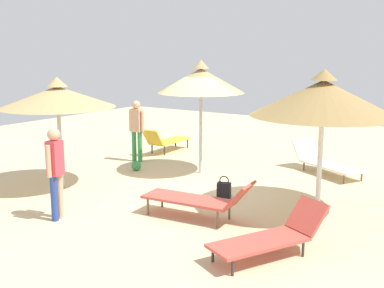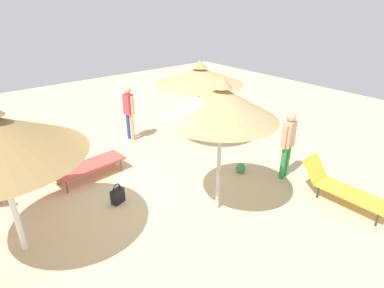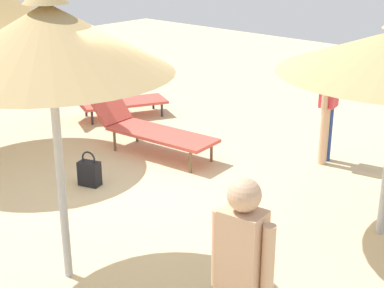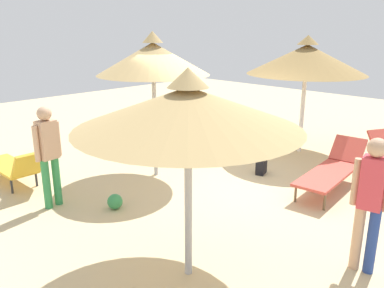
{
  "view_description": "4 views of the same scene",
  "coord_description": "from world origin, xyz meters",
  "px_view_note": "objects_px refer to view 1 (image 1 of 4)",
  "views": [
    {
      "loc": [
        9.03,
        5.89,
        3.16
      ],
      "look_at": [
        0.25,
        0.05,
        1.1
      ],
      "focal_mm": 45.05,
      "sensor_mm": 36.0,
      "label": 1
    },
    {
      "loc": [
        -5.3,
        3.29,
        4.2
      ],
      "look_at": [
        -0.27,
        -0.79,
        1.16
      ],
      "focal_mm": 29.27,
      "sensor_mm": 36.0,
      "label": 2
    },
    {
      "loc": [
        -4.19,
        -4.99,
        3.28
      ],
      "look_at": [
        0.34,
        -0.93,
        1.04
      ],
      "focal_mm": 54.14,
      "sensor_mm": 36.0,
      "label": 3
    },
    {
      "loc": [
        4.71,
        -5.67,
        2.98
      ],
      "look_at": [
        -0.24,
        -0.65,
        0.88
      ],
      "focal_mm": 36.6,
      "sensor_mm": 36.0,
      "label": 4
    }
  ],
  "objects_px": {
    "lounge_chair_back": "(166,140)",
    "person_standing_front": "(137,126)",
    "parasol_umbrella_center": "(201,81)",
    "lounge_chair_edge": "(272,235)",
    "beach_ball": "(136,166)",
    "parasol_umbrella_near_left": "(58,97)",
    "person_standing_far_left": "(55,168)",
    "handbag": "(224,190)",
    "lounge_chair_far_right": "(200,199)",
    "lounge_chair_near_right": "(325,162)",
    "parasol_umbrella_far_left": "(323,98)"
  },
  "relations": [
    {
      "from": "parasol_umbrella_far_left",
      "to": "lounge_chair_near_right",
      "type": "distance_m",
      "value": 3.73
    },
    {
      "from": "person_standing_front",
      "to": "person_standing_far_left",
      "type": "height_order",
      "value": "person_standing_front"
    },
    {
      "from": "lounge_chair_far_right",
      "to": "lounge_chair_near_right",
      "type": "distance_m",
      "value": 4.8
    },
    {
      "from": "parasol_umbrella_far_left",
      "to": "parasol_umbrella_near_left",
      "type": "height_order",
      "value": "parasol_umbrella_far_left"
    },
    {
      "from": "parasol_umbrella_center",
      "to": "person_standing_far_left",
      "type": "height_order",
      "value": "parasol_umbrella_center"
    },
    {
      "from": "parasol_umbrella_center",
      "to": "person_standing_front",
      "type": "xyz_separation_m",
      "value": [
        -0.11,
        -2.24,
        -1.38
      ]
    },
    {
      "from": "parasol_umbrella_near_left",
      "to": "person_standing_far_left",
      "type": "bearing_deg",
      "value": 46.49
    },
    {
      "from": "lounge_chair_near_right",
      "to": "lounge_chair_edge",
      "type": "relative_size",
      "value": 1.08
    },
    {
      "from": "lounge_chair_edge",
      "to": "person_standing_front",
      "type": "relative_size",
      "value": 1.15
    },
    {
      "from": "handbag",
      "to": "beach_ball",
      "type": "bearing_deg",
      "value": -104.32
    },
    {
      "from": "parasol_umbrella_center",
      "to": "person_standing_front",
      "type": "bearing_deg",
      "value": -92.69
    },
    {
      "from": "lounge_chair_back",
      "to": "beach_ball",
      "type": "relative_size",
      "value": 7.27
    },
    {
      "from": "parasol_umbrella_far_left",
      "to": "lounge_chair_edge",
      "type": "distance_m",
      "value": 3.11
    },
    {
      "from": "handbag",
      "to": "parasol_umbrella_far_left",
      "type": "bearing_deg",
      "value": 97.0
    },
    {
      "from": "person_standing_front",
      "to": "person_standing_far_left",
      "type": "bearing_deg",
      "value": 22.37
    },
    {
      "from": "parasol_umbrella_center",
      "to": "parasol_umbrella_near_left",
      "type": "bearing_deg",
      "value": -33.72
    },
    {
      "from": "lounge_chair_edge",
      "to": "person_standing_far_left",
      "type": "bearing_deg",
      "value": -80.0
    },
    {
      "from": "beach_ball",
      "to": "parasol_umbrella_far_left",
      "type": "bearing_deg",
      "value": 83.81
    },
    {
      "from": "person_standing_far_left",
      "to": "handbag",
      "type": "bearing_deg",
      "value": 146.12
    },
    {
      "from": "lounge_chair_far_right",
      "to": "parasol_umbrella_near_left",
      "type": "bearing_deg",
      "value": -90.42
    },
    {
      "from": "parasol_umbrella_far_left",
      "to": "person_standing_far_left",
      "type": "xyz_separation_m",
      "value": [
        3.15,
        -3.95,
        -1.25
      ]
    },
    {
      "from": "parasol_umbrella_near_left",
      "to": "beach_ball",
      "type": "xyz_separation_m",
      "value": [
        -2.19,
        0.41,
        -1.99
      ]
    },
    {
      "from": "lounge_chair_far_right",
      "to": "lounge_chair_near_right",
      "type": "height_order",
      "value": "lounge_chair_far_right"
    },
    {
      "from": "lounge_chair_edge",
      "to": "parasol_umbrella_far_left",
      "type": "bearing_deg",
      "value": -177.28
    },
    {
      "from": "person_standing_far_left",
      "to": "handbag",
      "type": "height_order",
      "value": "person_standing_far_left"
    },
    {
      "from": "lounge_chair_back",
      "to": "handbag",
      "type": "height_order",
      "value": "lounge_chair_back"
    },
    {
      "from": "parasol_umbrella_center",
      "to": "lounge_chair_far_right",
      "type": "xyz_separation_m",
      "value": [
        2.97,
        1.87,
        -2.0
      ]
    },
    {
      "from": "handbag",
      "to": "person_standing_front",
      "type": "bearing_deg",
      "value": -113.37
    },
    {
      "from": "lounge_chair_edge",
      "to": "beach_ball",
      "type": "xyz_separation_m",
      "value": [
        -2.99,
        -5.26,
        -0.21
      ]
    },
    {
      "from": "parasol_umbrella_center",
      "to": "beach_ball",
      "type": "height_order",
      "value": "parasol_umbrella_center"
    },
    {
      "from": "parasol_umbrella_far_left",
      "to": "beach_ball",
      "type": "xyz_separation_m",
      "value": [
        -0.56,
        -5.15,
        -2.13
      ]
    },
    {
      "from": "parasol_umbrella_near_left",
      "to": "beach_ball",
      "type": "relative_size",
      "value": 9.91
    },
    {
      "from": "lounge_chair_edge",
      "to": "person_standing_far_left",
      "type": "xyz_separation_m",
      "value": [
        0.72,
        -4.07,
        0.67
      ]
    },
    {
      "from": "lounge_chair_far_right",
      "to": "parasol_umbrella_center",
      "type": "bearing_deg",
      "value": -147.72
    },
    {
      "from": "parasol_umbrella_near_left",
      "to": "beach_ball",
      "type": "height_order",
      "value": "parasol_umbrella_near_left"
    },
    {
      "from": "lounge_chair_near_right",
      "to": "lounge_chair_back",
      "type": "distance_m",
      "value": 5.02
    },
    {
      "from": "lounge_chair_edge",
      "to": "lounge_chair_near_right",
      "type": "bearing_deg",
      "value": -169.74
    },
    {
      "from": "lounge_chair_edge",
      "to": "parasol_umbrella_center",
      "type": "bearing_deg",
      "value": -135.26
    },
    {
      "from": "parasol_umbrella_center",
      "to": "lounge_chair_far_right",
      "type": "height_order",
      "value": "parasol_umbrella_center"
    },
    {
      "from": "handbag",
      "to": "person_standing_far_left",
      "type": "bearing_deg",
      "value": -33.88
    },
    {
      "from": "parasol_umbrella_center",
      "to": "lounge_chair_edge",
      "type": "distance_m",
      "value": 5.66
    },
    {
      "from": "person_standing_far_left",
      "to": "parasol_umbrella_center",
      "type": "bearing_deg",
      "value": 175.4
    },
    {
      "from": "lounge_chair_edge",
      "to": "person_standing_far_left",
      "type": "height_order",
      "value": "person_standing_far_left"
    },
    {
      "from": "parasol_umbrella_center",
      "to": "lounge_chair_near_right",
      "type": "height_order",
      "value": "parasol_umbrella_center"
    },
    {
      "from": "parasol_umbrella_far_left",
      "to": "parasol_umbrella_near_left",
      "type": "xyz_separation_m",
      "value": [
        1.63,
        -5.55,
        -0.14
      ]
    },
    {
      "from": "beach_ball",
      "to": "lounge_chair_far_right",
      "type": "bearing_deg",
      "value": 57.08
    },
    {
      "from": "person_standing_front",
      "to": "beach_ball",
      "type": "xyz_separation_m",
      "value": [
        0.85,
        0.68,
        -0.89
      ]
    },
    {
      "from": "lounge_chair_back",
      "to": "person_standing_front",
      "type": "bearing_deg",
      "value": 2.57
    },
    {
      "from": "person_standing_front",
      "to": "parasol_umbrella_center",
      "type": "bearing_deg",
      "value": 87.31
    },
    {
      "from": "parasol_umbrella_near_left",
      "to": "person_standing_far_left",
      "type": "distance_m",
      "value": 2.47
    }
  ]
}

